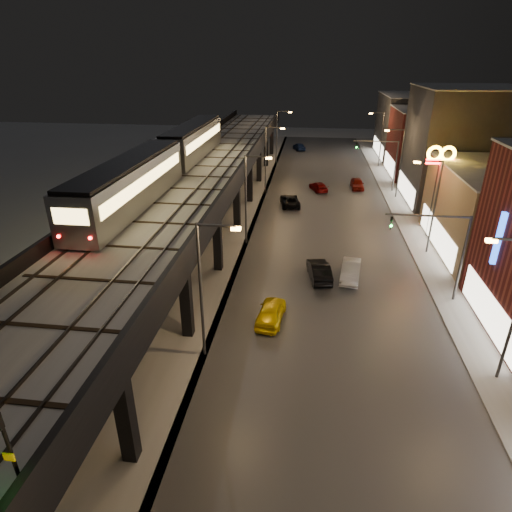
{
  "coord_description": "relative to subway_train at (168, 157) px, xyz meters",
  "views": [
    {
      "loc": [
        5.38,
        -8.53,
        17.36
      ],
      "look_at": [
        2.02,
        17.63,
        5.0
      ],
      "focal_mm": 30.0,
      "sensor_mm": 36.0,
      "label": 1
    }
  ],
  "objects": [
    {
      "name": "road_surface",
      "position": [
        16.0,
        3.02,
        -8.37
      ],
      "size": [
        17.0,
        120.0,
        0.06
      ],
      "primitive_type": "cube",
      "color": "#46474D",
      "rests_on": "ground"
    },
    {
      "name": "sidewalk_right",
      "position": [
        26.0,
        3.02,
        -8.33
      ],
      "size": [
        4.0,
        120.0,
        0.14
      ],
      "primitive_type": "cube",
      "color": "#9FA1A8",
      "rests_on": "ground"
    },
    {
      "name": "under_viaduct_pavement",
      "position": [
        2.5,
        3.02,
        -8.37
      ],
      "size": [
        11.0,
        120.0,
        0.06
      ],
      "primitive_type": "cube",
      "color": "#9FA1A8",
      "rests_on": "ground"
    },
    {
      "name": "elevated_viaduct",
      "position": [
        2.5,
        -0.14,
        -2.79
      ],
      "size": [
        9.0,
        100.0,
        6.3
      ],
      "color": "black",
      "rests_on": "ground"
    },
    {
      "name": "viaduct_trackbed",
      "position": [
        2.49,
        -0.01,
        -2.02
      ],
      "size": [
        8.4,
        100.0,
        0.32
      ],
      "color": "#B2B7C1",
      "rests_on": "elevated_viaduct"
    },
    {
      "name": "viaduct_parapet_streetside",
      "position": [
        6.85,
        0.02,
        -1.55
      ],
      "size": [
        0.3,
        100.0,
        1.1
      ],
      "primitive_type": "cube",
      "color": "black",
      "rests_on": "elevated_viaduct"
    },
    {
      "name": "viaduct_parapet_far",
      "position": [
        -1.85,
        0.02,
        -1.55
      ],
      "size": [
        0.3,
        100.0,
        1.1
      ],
      "primitive_type": "cube",
      "color": "black",
      "rests_on": "elevated_viaduct"
    },
    {
      "name": "building_c",
      "position": [
        32.49,
        0.02,
        -4.33
      ],
      "size": [
        12.2,
        15.2,
        8.16
      ],
      "color": "#846E53",
      "rests_on": "ground"
    },
    {
      "name": "building_d",
      "position": [
        32.49,
        16.02,
        -1.33
      ],
      "size": [
        12.2,
        13.2,
        14.16
      ],
      "color": "#2B2C33",
      "rests_on": "ground"
    },
    {
      "name": "building_e",
      "position": [
        32.49,
        30.02,
        -3.33
      ],
      "size": [
        12.2,
        12.2,
        10.16
      ],
      "color": "#591E1B",
      "rests_on": "ground"
    },
    {
      "name": "building_f",
      "position": [
        32.49,
        44.02,
        -2.83
      ],
      "size": [
        12.2,
        16.2,
        11.16
      ],
      "color": "#353437",
      "rests_on": "ground"
    },
    {
      "name": "streetlight_left_1",
      "position": [
        8.07,
        -18.98,
        -3.17
      ],
      "size": [
        2.57,
        0.28,
        9.0
      ],
      "color": "#38383A",
      "rests_on": "ground"
    },
    {
      "name": "streetlight_left_2",
      "position": [
        8.07,
        -0.98,
        -3.17
      ],
      "size": [
        2.57,
        0.28,
        9.0
      ],
      "color": "#38383A",
      "rests_on": "ground"
    },
    {
      "name": "streetlight_right_2",
      "position": [
        25.23,
        -0.98,
        -3.17
      ],
      "size": [
        2.56,
        0.28,
        9.0
      ],
      "color": "#38383A",
      "rests_on": "ground"
    },
    {
      "name": "streetlight_left_3",
      "position": [
        8.07,
        17.02,
        -3.17
      ],
      "size": [
        2.57,
        0.28,
        9.0
      ],
      "color": "#38383A",
      "rests_on": "ground"
    },
    {
      "name": "streetlight_right_3",
      "position": [
        25.23,
        17.02,
        -3.17
      ],
      "size": [
        2.56,
        0.28,
        9.0
      ],
      "color": "#38383A",
      "rests_on": "ground"
    },
    {
      "name": "streetlight_left_4",
      "position": [
        8.07,
        35.02,
        -3.17
      ],
      "size": [
        2.57,
        0.28,
        9.0
      ],
      "color": "#38383A",
      "rests_on": "ground"
    },
    {
      "name": "streetlight_right_4",
      "position": [
        25.23,
        35.02,
        -3.17
      ],
      "size": [
        2.56,
        0.28,
        9.0
      ],
      "color": "#38383A",
      "rests_on": "ground"
    },
    {
      "name": "traffic_light_rig_a",
      "position": [
        24.34,
        -9.98,
        -3.9
      ],
      "size": [
        6.1,
        0.34,
        7.0
      ],
      "color": "#38383A",
      "rests_on": "ground"
    },
    {
      "name": "traffic_light_rig_b",
      "position": [
        24.34,
        20.02,
        -3.9
      ],
      "size": [
        6.1,
        0.34,
        7.0
      ],
      "color": "#38383A",
      "rests_on": "ground"
    },
    {
      "name": "subway_train",
      "position": [
        0.0,
        0.0,
        0.0
      ],
      "size": [
        3.0,
        36.83,
        3.59
      ],
      "color": "gray",
      "rests_on": "viaduct_trackbed"
    },
    {
      "name": "rail_signal",
      "position": [
        6.4,
        -33.45,
        0.13
      ],
      "size": [
        0.31,
        0.41,
        2.71
      ],
      "color": "black",
      "rests_on": "viaduct_trackbed"
    },
    {
      "name": "car_taxi",
      "position": [
        11.63,
        -14.66,
        -7.67
      ],
      "size": [
        2.15,
        4.48,
        1.48
      ],
      "primitive_type": "imported",
      "rotation": [
        0.0,
        0.0,
        3.05
      ],
      "color": "yellow",
      "rests_on": "ground"
    },
    {
      "name": "car_near_white",
      "position": [
        15.09,
        -7.72,
        -7.65
      ],
      "size": [
        2.3,
        4.77,
        1.51
      ],
      "primitive_type": "imported",
      "rotation": [
        0.0,
        0.0,
        3.3
      ],
      "color": "black",
      "rests_on": "ground"
    },
    {
      "name": "car_mid_silver",
      "position": [
        11.53,
        11.8,
        -7.74
      ],
      "size": [
        2.98,
        5.1,
        1.33
      ],
      "primitive_type": "imported",
      "rotation": [
        0.0,
        0.0,
        3.31
      ],
      "color": "black",
      "rests_on": "ground"
    },
    {
      "name": "car_mid_dark",
      "position": [
        15.17,
        18.84,
        -7.79
      ],
      "size": [
        3.02,
        4.58,
        1.23
      ],
      "primitive_type": "imported",
      "rotation": [
        0.0,
        0.0,
        3.47
      ],
      "color": "#670506",
      "rests_on": "ground"
    },
    {
      "name": "car_far_white",
      "position": [
        11.4,
        47.51,
        -7.67
      ],
      "size": [
        3.03,
        4.65,
        1.47
      ],
      "primitive_type": "imported",
      "rotation": [
        0.0,
        0.0,
        3.47
      ],
      "color": "#12224F",
      "rests_on": "ground"
    },
    {
      "name": "car_onc_silver",
      "position": [
        17.75,
        -7.37,
        -7.68
      ],
      "size": [
        2.11,
        4.55,
        1.44
      ],
      "primitive_type": "imported",
      "rotation": [
        0.0,
        0.0,
        -0.14
      ],
      "color": "silver",
      "rests_on": "ground"
    },
    {
      "name": "car_onc_red",
      "position": [
        20.68,
        20.68,
        -7.68
      ],
      "size": [
        1.77,
        4.28,
        1.45
      ],
      "primitive_type": "imported",
      "rotation": [
        0.0,
        0.0,
        0.01
      ],
      "color": "maroon",
      "rests_on": "ground"
    },
    {
      "name": "sign_mcdonalds",
      "position": [
        26.5,
        3.39,
        -0.75
      ],
      "size": [
        2.82,
        0.44,
        9.5
      ],
      "color": "#38383A",
      "rests_on": "ground"
    },
    {
      "name": "sign_carwash",
      "position": [
        27.0,
        -12.97,
        -2.53
      ],
      "size": [
        1.61,
        0.35,
        8.33
      ],
      "color": "#38383A",
      "rests_on": "ground"
    }
  ]
}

